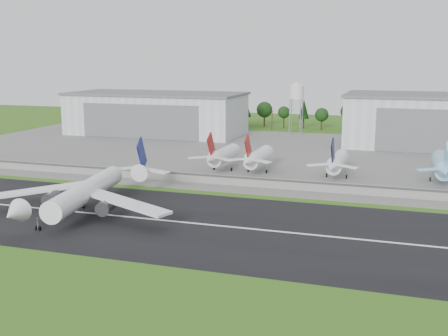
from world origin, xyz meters
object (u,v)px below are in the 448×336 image
(ground_vehicle, at_px, (54,212))
(parked_jet_red_a, at_px, (221,156))
(parked_jet_navy, at_px, (337,162))
(parked_jet_skyblue, at_px, (442,165))
(main_airliner, at_px, (85,196))
(parked_jet_red_b, at_px, (257,158))

(ground_vehicle, bearing_deg, parked_jet_red_a, 0.35)
(parked_jet_navy, height_order, parked_jet_skyblue, parked_jet_skyblue)
(parked_jet_navy, distance_m, parked_jet_skyblue, 35.50)
(main_airliner, height_order, parked_jet_navy, main_airliner)
(ground_vehicle, bearing_deg, main_airliner, -42.53)
(parked_jet_red_a, bearing_deg, parked_jet_navy, -0.03)
(parked_jet_red_a, relative_size, parked_jet_navy, 1.00)
(main_airliner, xyz_separation_m, ground_vehicle, (-7.58, -4.02, -4.16))
(parked_jet_red_a, relative_size, parked_jet_skyblue, 0.84)
(main_airliner, bearing_deg, parked_jet_red_b, -124.46)
(parked_jet_red_b, relative_size, parked_jet_navy, 1.00)
(parked_jet_red_a, bearing_deg, parked_jet_skyblue, 3.68)
(main_airliner, distance_m, parked_jet_red_b, 73.72)
(parked_jet_red_b, bearing_deg, parked_jet_red_a, -179.99)
(parked_jet_red_b, distance_m, parked_jet_skyblue, 64.55)
(parked_jet_skyblue, bearing_deg, ground_vehicle, -143.50)
(parked_jet_red_b, height_order, parked_jet_skyblue, parked_jet_skyblue)
(parked_jet_red_a, xyz_separation_m, parked_jet_skyblue, (78.02, 5.02, 0.06))
(parked_jet_red_b, height_order, parked_jet_navy, parked_jet_red_b)
(parked_jet_red_a, distance_m, parked_jet_navy, 42.88)
(main_airliner, relative_size, ground_vehicle, 13.02)
(main_airliner, distance_m, ground_vehicle, 9.54)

